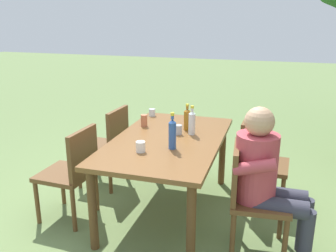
{
  "coord_description": "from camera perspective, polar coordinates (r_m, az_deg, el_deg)",
  "views": [
    {
      "loc": [
        3.0,
        0.91,
        1.83
      ],
      "look_at": [
        0.0,
        0.0,
        0.85
      ],
      "focal_mm": 39.21,
      "sensor_mm": 36.0,
      "label": 1
    }
  ],
  "objects": [
    {
      "name": "cup_steel",
      "position": [
        3.43,
        1.6,
        -0.58
      ],
      "size": [
        0.07,
        0.07,
        0.09
      ],
      "primitive_type": "cylinder",
      "color": "#B2B7BC",
      "rests_on": "dining_table"
    },
    {
      "name": "dining_table",
      "position": [
        3.35,
        0.0,
        -3.36
      ],
      "size": [
        1.63,
        0.95,
        0.73
      ],
      "color": "brown",
      "rests_on": "ground_plane"
    },
    {
      "name": "bottle_blue",
      "position": [
        3.04,
        0.68,
        -1.15
      ],
      "size": [
        0.06,
        0.06,
        0.31
      ],
      "color": "#2D56A3",
      "rests_on": "dining_table"
    },
    {
      "name": "chair_far_left",
      "position": [
        3.63,
        13.58,
        -4.9
      ],
      "size": [
        0.46,
        0.46,
        0.87
      ],
      "color": "brown",
      "rests_on": "ground_plane"
    },
    {
      "name": "chair_near_left",
      "position": [
        3.99,
        -9.2,
        -2.57
      ],
      "size": [
        0.47,
        0.47,
        0.87
      ],
      "color": "brown",
      "rests_on": "ground_plane"
    },
    {
      "name": "chair_near_right",
      "position": [
        3.4,
        -14.57,
        -6.53
      ],
      "size": [
        0.46,
        0.46,
        0.87
      ],
      "color": "brown",
      "rests_on": "ground_plane"
    },
    {
      "name": "bottle_amber",
      "position": [
        3.54,
        2.99,
        1.13
      ],
      "size": [
        0.06,
        0.06,
        0.26
      ],
      "color": "#996019",
      "rests_on": "dining_table"
    },
    {
      "name": "bottle_clear",
      "position": [
        3.41,
        3.74,
        0.6
      ],
      "size": [
        0.06,
        0.06,
        0.28
      ],
      "color": "white",
      "rests_on": "dining_table"
    },
    {
      "name": "cup_terracotta",
      "position": [
        3.68,
        -3.75,
        0.86
      ],
      "size": [
        0.07,
        0.07,
        0.12
      ],
      "primitive_type": "cylinder",
      "color": "#BC6B47",
      "rests_on": "dining_table"
    },
    {
      "name": "cup_glass",
      "position": [
        4.04,
        -2.48,
        2.12
      ],
      "size": [
        0.07,
        0.07,
        0.08
      ],
      "primitive_type": "cylinder",
      "color": "silver",
      "rests_on": "dining_table"
    },
    {
      "name": "chair_far_right",
      "position": [
        2.95,
        12.61,
        -10.16
      ],
      "size": [
        0.47,
        0.47,
        0.87
      ],
      "color": "brown",
      "rests_on": "ground_plane"
    },
    {
      "name": "cup_white",
      "position": [
        3.01,
        -4.28,
        -3.23
      ],
      "size": [
        0.08,
        0.08,
        0.09
      ],
      "primitive_type": "cylinder",
      "color": "white",
      "rests_on": "dining_table"
    },
    {
      "name": "ground_plane",
      "position": [
        3.63,
        0.0,
        -12.98
      ],
      "size": [
        24.0,
        24.0,
        0.0
      ],
      "primitive_type": "plane",
      "color": "#6B844C"
    },
    {
      "name": "person_in_white_shirt",
      "position": [
        2.89,
        15.01,
        -7.35
      ],
      "size": [
        0.47,
        0.61,
        1.18
      ],
      "color": "#B7424C",
      "rests_on": "ground_plane"
    }
  ]
}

